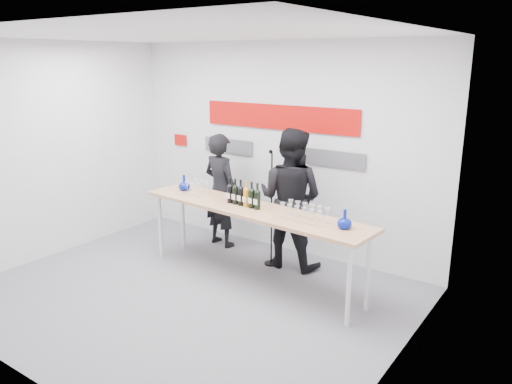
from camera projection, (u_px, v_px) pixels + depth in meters
ground at (188, 296)px, 5.98m from camera, size 5.00×5.00×0.00m
back_wall at (279, 148)px, 7.18m from camera, size 5.00×0.04×3.00m
signage at (274, 127)px, 7.10m from camera, size 3.38×0.02×0.79m
tasting_table at (251, 213)px, 6.17m from camera, size 3.28×0.91×0.97m
wine_bottles at (243, 193)px, 6.19m from camera, size 0.53×0.12×0.33m
decanter_left at (184, 183)px, 6.95m from camera, size 0.16×0.16×0.21m
decanter_right at (345, 219)px, 5.38m from camera, size 0.16×0.16×0.21m
glasses_left at (197, 188)px, 6.72m from camera, size 0.28×0.24×0.18m
glasses_right at (304, 213)px, 5.64m from camera, size 0.58×0.26×0.18m
presenter_left at (221, 190)px, 7.42m from camera, size 0.67×0.49×1.70m
presenter_right at (290, 199)px, 6.65m from camera, size 0.98×0.80×1.89m
mic_stand at (271, 231)px, 6.77m from camera, size 0.19×0.19×1.61m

